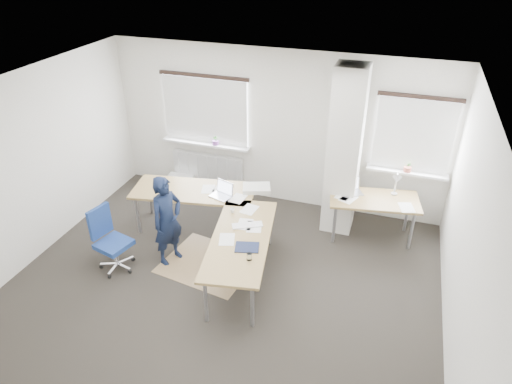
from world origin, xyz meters
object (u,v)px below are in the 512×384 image
(desk_main, at_px, (219,213))
(task_chair, at_px, (114,252))
(desk_side, at_px, (374,201))
(person, at_px, (167,221))

(desk_main, relative_size, task_chair, 2.80)
(desk_main, distance_m, desk_side, 2.48)
(desk_main, distance_m, person, 0.78)
(desk_side, bearing_deg, desk_main, -162.76)
(desk_main, bearing_deg, desk_side, 17.24)
(desk_side, height_order, person, person)
(task_chair, xyz_separation_m, person, (0.71, 0.44, 0.44))
(desk_main, height_order, task_chair, task_chair)
(desk_main, bearing_deg, task_chair, -156.39)
(desk_main, xyz_separation_m, task_chair, (-1.34, -0.89, -0.41))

